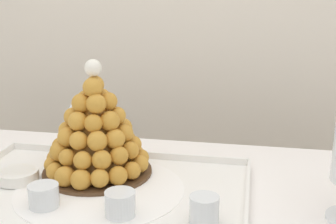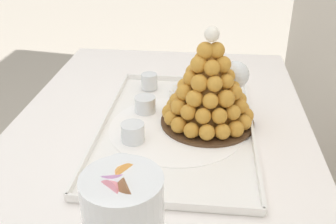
{
  "view_description": "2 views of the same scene",
  "coord_description": "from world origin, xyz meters",
  "views": [
    {
      "loc": [
        0.21,
        -0.85,
        1.2
      ],
      "look_at": [
        0.04,
        0.02,
        0.95
      ],
      "focal_mm": 48.49,
      "sensor_mm": 36.0,
      "label": 1
    },
    {
      "loc": [
        0.83,
        0.13,
        1.32
      ],
      "look_at": [
        -0.05,
        0.04,
        0.84
      ],
      "focal_mm": 42.19,
      "sensor_mm": 36.0,
      "label": 2
    }
  ],
  "objects": [
    {
      "name": "serving_tray",
      "position": [
        -0.12,
        0.05,
        0.75
      ],
      "size": [
        0.67,
        0.42,
        0.02
      ],
      "color": "white",
      "rests_on": "buffet_table"
    },
    {
      "name": "dessert_cup_centre",
      "position": [
        -0.04,
        -0.06,
        0.78
      ],
      "size": [
        0.06,
        0.06,
        0.05
      ],
      "color": "silver",
      "rests_on": "serving_tray"
    },
    {
      "name": "dessert_cup_mid_right",
      "position": [
        0.12,
        -0.05,
        0.78
      ],
      "size": [
        0.06,
        0.06,
        0.05
      ],
      "color": "silver",
      "rests_on": "serving_tray"
    },
    {
      "name": "wine_glass",
      "position": [
        -0.22,
        0.21,
        0.88
      ],
      "size": [
        0.08,
        0.08,
        0.17
      ],
      "color": "silver",
      "rests_on": "buffet_table"
    },
    {
      "name": "creme_brulee_ramekin",
      "position": [
        -0.33,
        0.06,
        0.77
      ],
      "size": [
        0.1,
        0.1,
        0.02
      ],
      "color": "white",
      "rests_on": "serving_tray"
    },
    {
      "name": "croquembouche",
      "position": [
        -0.16,
        0.14,
        0.86
      ],
      "size": [
        0.27,
        0.27,
        0.28
      ],
      "color": "#4C331E",
      "rests_on": "serving_tray"
    },
    {
      "name": "dessert_cup_mid_left",
      "position": [
        -0.21,
        -0.05,
        0.78
      ],
      "size": [
        0.06,
        0.06,
        0.05
      ],
      "color": "silver",
      "rests_on": "serving_tray"
    }
  ]
}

